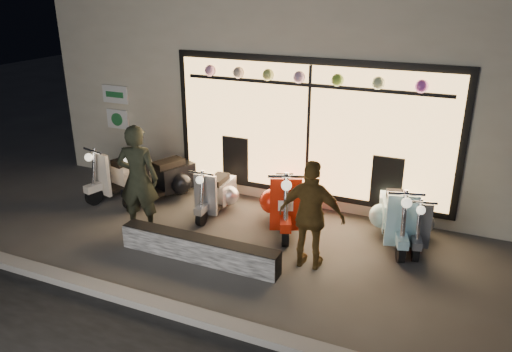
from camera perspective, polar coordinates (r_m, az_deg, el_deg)
The scene contains 12 objects.
ground at distance 8.51m, azimuth -3.65°, elevation -7.64°, with size 40.00×40.00×0.00m, color #383533.
kerb at distance 7.04m, azimuth -11.35°, elevation -14.28°, with size 40.00×0.25×0.12m, color slate.
shop_building at distance 12.25m, azimuth 7.04°, elevation 11.67°, with size 10.20×6.23×4.20m.
graffiti_barrier at distance 7.96m, azimuth -6.54°, elevation -8.26°, with size 2.69×0.28×0.40m, color black.
scooter_silver at distance 9.53m, azimuth -4.43°, elevation -1.80°, with size 0.46×1.34×0.96m.
scooter_red at distance 8.99m, azimuth 3.30°, elevation -2.63°, with size 0.92×1.62×1.17m.
scooter_black at distance 10.18m, azimuth -10.14°, elevation -0.11°, with size 0.89×1.56×1.13m.
scooter_cream at distance 10.63m, azimuth -14.69°, elevation 0.29°, with size 0.75×1.50×1.07m.
scooter_blue at distance 8.79m, azimuth 15.70°, elevation -4.25°, with size 0.77×1.53×1.09m.
scooter_grey at distance 8.81m, azimuth 17.53°, elevation -4.79°, with size 0.61×1.34×0.95m.
man at distance 8.78m, azimuth -13.33°, elevation -0.34°, with size 0.70×0.46×1.92m, color black.
woman at distance 7.50m, azimuth 6.37°, elevation -4.52°, with size 1.01×0.42×1.72m, color brown.
Camera 1 is at (3.48, -6.59, 4.09)m, focal length 35.00 mm.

